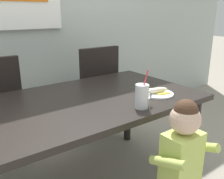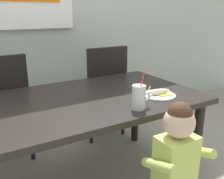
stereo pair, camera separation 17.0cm
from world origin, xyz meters
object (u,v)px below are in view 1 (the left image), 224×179
(dining_table, at_px, (87,110))
(dining_chair_right, at_px, (94,87))
(snack_plate, at_px, (157,94))
(peeled_banana, at_px, (158,90))
(toddler_standing, at_px, (182,152))
(milk_cup, at_px, (142,98))

(dining_table, xyz_separation_m, dining_chair_right, (0.48, 0.67, -0.09))
(snack_plate, height_order, peeled_banana, peeled_banana)
(peeled_banana, bearing_deg, dining_table, 152.85)
(snack_plate, bearing_deg, dining_chair_right, 88.13)
(snack_plate, bearing_deg, dining_table, 153.17)
(toddler_standing, bearing_deg, dining_table, 110.29)
(milk_cup, distance_m, peeled_banana, 0.29)
(dining_chair_right, height_order, snack_plate, dining_chair_right)
(dining_table, relative_size, peeled_banana, 8.99)
(milk_cup, bearing_deg, dining_table, 117.87)
(toddler_standing, xyz_separation_m, peeled_banana, (0.22, 0.41, 0.22))
(dining_table, height_order, dining_chair_right, dining_chair_right)
(toddler_standing, distance_m, peeled_banana, 0.51)
(toddler_standing, bearing_deg, dining_chair_right, 79.37)
(dining_table, relative_size, toddler_standing, 1.88)
(toddler_standing, height_order, milk_cup, milk_cup)
(toddler_standing, bearing_deg, peeled_banana, 62.33)
(dining_table, distance_m, snack_plate, 0.52)
(dining_chair_right, xyz_separation_m, toddler_standing, (-0.25, -1.32, -0.02))
(dining_table, bearing_deg, peeled_banana, -27.15)
(dining_chair_right, height_order, peeled_banana, dining_chair_right)
(dining_table, xyz_separation_m, snack_plate, (0.46, -0.23, 0.09))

